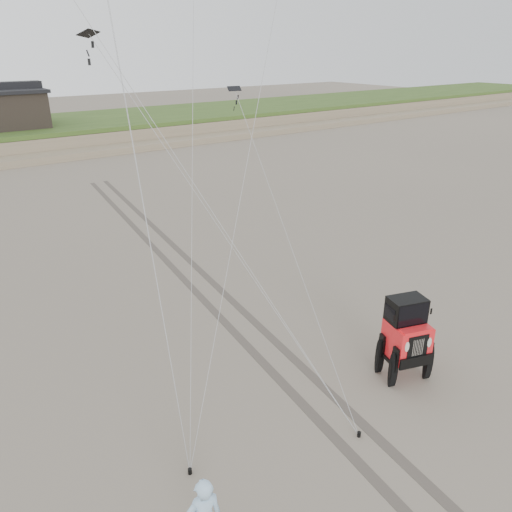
% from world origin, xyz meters
% --- Properties ---
extents(ground, '(160.00, 160.00, 0.00)m').
position_xyz_m(ground, '(0.00, 0.00, 0.00)').
color(ground, '#6B6054').
rests_on(ground, ground).
extents(cabin, '(6.40, 5.40, 3.35)m').
position_xyz_m(cabin, '(2.00, 37.00, 3.24)').
color(cabin, black).
rests_on(cabin, dune_ridge).
extents(jeep, '(3.26, 4.90, 1.68)m').
position_xyz_m(jeep, '(3.23, -0.42, 0.84)').
color(jeep, '#FF1E23').
rests_on(jeep, ground).
extents(stake_main, '(0.08, 0.08, 0.12)m').
position_xyz_m(stake_main, '(-2.58, 0.02, 0.06)').
color(stake_main, black).
rests_on(stake_main, ground).
extents(stake_aux, '(0.08, 0.08, 0.12)m').
position_xyz_m(stake_aux, '(0.78, -1.24, 0.06)').
color(stake_aux, black).
rests_on(stake_aux, ground).
extents(tire_tracks, '(5.22, 29.74, 0.01)m').
position_xyz_m(tire_tracks, '(2.00, 8.00, 0.00)').
color(tire_tracks, '#4C443D').
rests_on(tire_tracks, ground).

